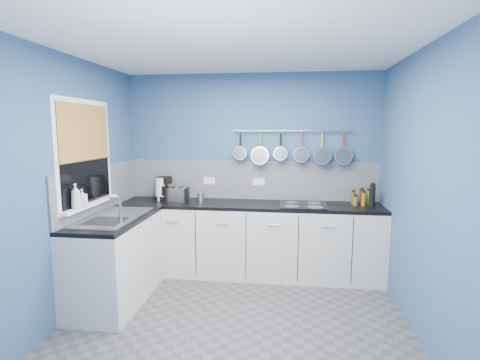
% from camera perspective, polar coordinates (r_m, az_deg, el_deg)
% --- Properties ---
extents(floor, '(3.20, 3.00, 0.02)m').
position_cam_1_polar(floor, '(3.66, -0.80, -21.66)').
color(floor, '#47474C').
rests_on(floor, ground).
extents(ceiling, '(3.20, 3.00, 0.02)m').
position_cam_1_polar(ceiling, '(3.26, -0.89, 20.53)').
color(ceiling, white).
rests_on(ceiling, ground).
extents(wall_back, '(3.20, 0.02, 2.50)m').
position_cam_1_polar(wall_back, '(4.71, 1.80, 1.26)').
color(wall_back, '#32507C').
rests_on(wall_back, ground).
extents(wall_front, '(3.20, 0.02, 2.50)m').
position_cam_1_polar(wall_front, '(1.79, -7.92, -10.02)').
color(wall_front, '#32507C').
rests_on(wall_front, ground).
extents(wall_left, '(0.02, 3.00, 2.50)m').
position_cam_1_polar(wall_left, '(3.81, -25.58, -1.13)').
color(wall_left, '#32507C').
rests_on(wall_left, ground).
extents(wall_right, '(0.02, 3.00, 2.50)m').
position_cam_1_polar(wall_right, '(3.40, 27.14, -2.24)').
color(wall_right, '#32507C').
rests_on(wall_right, ground).
extents(backsplash_back, '(3.20, 0.02, 0.50)m').
position_cam_1_polar(backsplash_back, '(4.71, 1.77, 0.02)').
color(backsplash_back, '#989BA3').
rests_on(backsplash_back, wall_back).
extents(backsplash_left, '(0.02, 1.80, 0.50)m').
position_cam_1_polar(backsplash_left, '(4.32, -20.95, -1.22)').
color(backsplash_left, '#989BA3').
rests_on(backsplash_left, wall_left).
extents(cabinet_run_back, '(3.20, 0.60, 0.86)m').
position_cam_1_polar(cabinet_run_back, '(4.58, 1.37, -9.43)').
color(cabinet_run_back, beige).
rests_on(cabinet_run_back, ground).
extents(worktop_back, '(3.20, 0.60, 0.04)m').
position_cam_1_polar(worktop_back, '(4.47, 1.39, -3.92)').
color(worktop_back, black).
rests_on(worktop_back, cabinet_run_back).
extents(cabinet_run_left, '(0.60, 1.20, 0.86)m').
position_cam_1_polar(cabinet_run_left, '(4.11, -18.84, -11.96)').
color(cabinet_run_left, beige).
rests_on(cabinet_run_left, ground).
extents(worktop_left, '(0.60, 1.20, 0.04)m').
position_cam_1_polar(worktop_left, '(3.98, -19.13, -5.85)').
color(worktop_left, black).
rests_on(worktop_left, cabinet_run_left).
extents(window_frame, '(0.01, 1.00, 1.10)m').
position_cam_1_polar(window_frame, '(4.01, -23.09, 3.75)').
color(window_frame, white).
rests_on(window_frame, wall_left).
extents(window_glass, '(0.01, 0.90, 1.00)m').
position_cam_1_polar(window_glass, '(4.01, -23.03, 3.75)').
color(window_glass, black).
rests_on(window_glass, wall_left).
extents(bamboo_blind, '(0.01, 0.90, 0.55)m').
position_cam_1_polar(bamboo_blind, '(4.00, -23.11, 6.97)').
color(bamboo_blind, olive).
rests_on(bamboo_blind, wall_left).
extents(window_sill, '(0.10, 0.98, 0.03)m').
position_cam_1_polar(window_sill, '(4.06, -22.39, -3.50)').
color(window_sill, white).
rests_on(window_sill, wall_left).
extents(sink_unit, '(0.50, 0.95, 0.01)m').
position_cam_1_polar(sink_unit, '(3.97, -19.15, -5.52)').
color(sink_unit, silver).
rests_on(sink_unit, worktop_left).
extents(mixer_tap, '(0.12, 0.08, 0.26)m').
position_cam_1_polar(mixer_tap, '(3.72, -18.26, -4.39)').
color(mixer_tap, silver).
rests_on(mixer_tap, worktop_left).
extents(socket_left, '(0.15, 0.01, 0.09)m').
position_cam_1_polar(socket_left, '(4.78, -4.82, -0.12)').
color(socket_left, white).
rests_on(socket_left, backsplash_back).
extents(socket_right, '(0.15, 0.01, 0.09)m').
position_cam_1_polar(socket_right, '(4.69, 2.97, -0.27)').
color(socket_right, white).
rests_on(socket_right, backsplash_back).
extents(pot_rail, '(1.45, 0.02, 0.02)m').
position_cam_1_polar(pot_rail, '(4.60, 8.02, 7.63)').
color(pot_rail, silver).
rests_on(pot_rail, wall_back).
extents(soap_bottle_a, '(0.11, 0.11, 0.24)m').
position_cam_1_polar(soap_bottle_a, '(3.79, -24.36, -2.33)').
color(soap_bottle_a, white).
rests_on(soap_bottle_a, window_sill).
extents(soap_bottle_b, '(0.09, 0.09, 0.17)m').
position_cam_1_polar(soap_bottle_b, '(3.89, -23.50, -2.54)').
color(soap_bottle_b, white).
rests_on(soap_bottle_b, window_sill).
extents(paper_towel, '(0.16, 0.16, 0.29)m').
position_cam_1_polar(paper_towel, '(4.74, -12.33, -1.40)').
color(paper_towel, white).
rests_on(paper_towel, worktop_back).
extents(coffee_maker, '(0.20, 0.21, 0.30)m').
position_cam_1_polar(coffee_maker, '(4.75, -11.92, -1.30)').
color(coffee_maker, black).
rests_on(coffee_maker, worktop_back).
extents(toaster, '(0.29, 0.20, 0.17)m').
position_cam_1_polar(toaster, '(4.66, -9.78, -2.22)').
color(toaster, silver).
rests_on(toaster, worktop_back).
extents(canister, '(0.09, 0.09, 0.12)m').
position_cam_1_polar(canister, '(4.58, -6.18, -2.68)').
color(canister, silver).
rests_on(canister, worktop_back).
extents(hob, '(0.55, 0.48, 0.01)m').
position_cam_1_polar(hob, '(4.39, 9.89, -3.91)').
color(hob, black).
rests_on(hob, worktop_back).
extents(pan_0, '(0.18, 0.09, 0.37)m').
position_cam_1_polar(pan_0, '(4.63, 0.06, 5.45)').
color(pan_0, silver).
rests_on(pan_0, pot_rail).
extents(pan_1, '(0.23, 0.11, 0.42)m').
position_cam_1_polar(pan_1, '(4.61, 3.21, 5.10)').
color(pan_1, silver).
rests_on(pan_1, pot_rail).
extents(pan_2, '(0.17, 0.11, 0.36)m').
position_cam_1_polar(pan_2, '(4.60, 6.38, 5.39)').
color(pan_2, silver).
rests_on(pan_2, pot_rail).
extents(pan_3, '(0.19, 0.10, 0.38)m').
position_cam_1_polar(pan_3, '(4.60, 9.56, 5.20)').
color(pan_3, silver).
rests_on(pan_3, pot_rail).
extents(pan_4, '(0.22, 0.12, 0.41)m').
position_cam_1_polar(pan_4, '(4.61, 12.72, 4.98)').
color(pan_4, silver).
rests_on(pan_4, pot_rail).
extents(pan_5, '(0.22, 0.08, 0.41)m').
position_cam_1_polar(pan_5, '(4.64, 15.85, 4.87)').
color(pan_5, silver).
rests_on(pan_5, pot_rail).
extents(condiment_0, '(0.06, 0.06, 0.17)m').
position_cam_1_polar(condiment_0, '(4.64, 19.48, -2.62)').
color(condiment_0, '#3F721E').
rests_on(condiment_0, worktop_back).
extents(condiment_1, '(0.05, 0.05, 0.18)m').
position_cam_1_polar(condiment_1, '(4.63, 18.56, -2.51)').
color(condiment_1, '#4C190C').
rests_on(condiment_1, worktop_back).
extents(condiment_2, '(0.05, 0.05, 0.15)m').
position_cam_1_polar(condiment_2, '(4.63, 17.30, -2.66)').
color(condiment_2, brown).
rests_on(condiment_2, worktop_back).
extents(condiment_3, '(0.07, 0.07, 0.26)m').
position_cam_1_polar(condiment_3, '(4.54, 20.03, -2.28)').
color(condiment_3, black).
rests_on(condiment_3, worktop_back).
extents(condiment_4, '(0.05, 0.05, 0.16)m').
position_cam_1_polar(condiment_4, '(4.55, 18.80, -2.87)').
color(condiment_4, '#8C5914').
rests_on(condiment_4, worktop_back).
extents(condiment_5, '(0.06, 0.06, 0.11)m').
position_cam_1_polar(condiment_5, '(4.54, 17.67, -3.16)').
color(condiment_5, brown).
rests_on(condiment_5, worktop_back).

